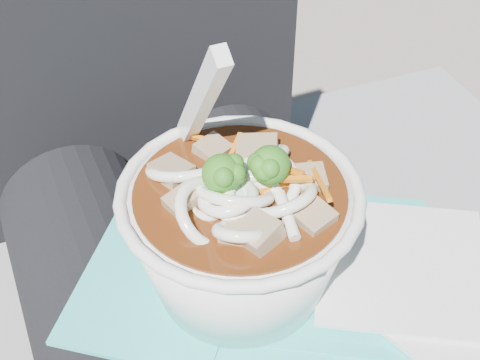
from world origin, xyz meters
name	(u,v)px	position (x,y,z in m)	size (l,w,h in m)	color
lap	(232,346)	(0.00, 0.00, 0.56)	(0.32, 0.48, 0.15)	black
person_body	(193,256)	(0.00, 0.09, 0.57)	(0.34, 0.94, 1.03)	black
plastic_bag	(267,284)	(0.03, -0.01, 0.64)	(0.33, 0.30, 0.02)	#2EC2BE
napkins	(423,281)	(0.13, -0.06, 0.65)	(0.18, 0.20, 0.01)	white
udon_bowl	(240,227)	(0.01, 0.00, 0.70)	(0.17, 0.17, 0.21)	white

